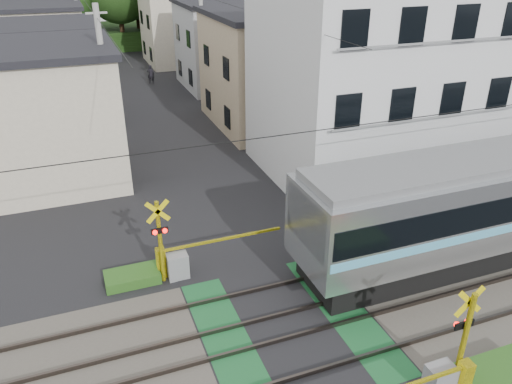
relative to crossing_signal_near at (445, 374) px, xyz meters
name	(u,v)px	position (x,y,z in m)	size (l,w,h in m)	color
ground	(288,327)	(-2.59, 3.65, -0.71)	(120.00, 120.00, 0.00)	black
track_bed	(288,326)	(-2.59, 3.65, -0.67)	(120.00, 120.00, 0.14)	#47423A
crossing_signal_near	(445,374)	(0.00, 0.00, 0.00)	(4.74, 0.65, 3.09)	yellow
crossing_signal_far	(174,259)	(-5.17, 7.31, 0.00)	(4.74, 0.65, 3.09)	yellow
apartment_block	(374,77)	(5.91, 13.15, 3.94)	(10.20, 8.36, 9.30)	white
houses_row	(143,55)	(-2.33, 29.57, 2.53)	(22.07, 31.35, 6.80)	beige
catenary	(472,183)	(3.41, 3.69, 2.98)	(60.00, 5.04, 7.00)	#2D2D33
utility_poles	(129,52)	(-3.64, 26.66, 3.37)	(7.90, 42.00, 8.00)	#A5A5A0
pedestrian	(151,74)	(-1.17, 34.37, 0.05)	(0.55, 0.36, 1.51)	black
weed_patches	(342,310)	(-0.83, 3.56, -0.53)	(10.25, 8.80, 0.40)	#2D5E1E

